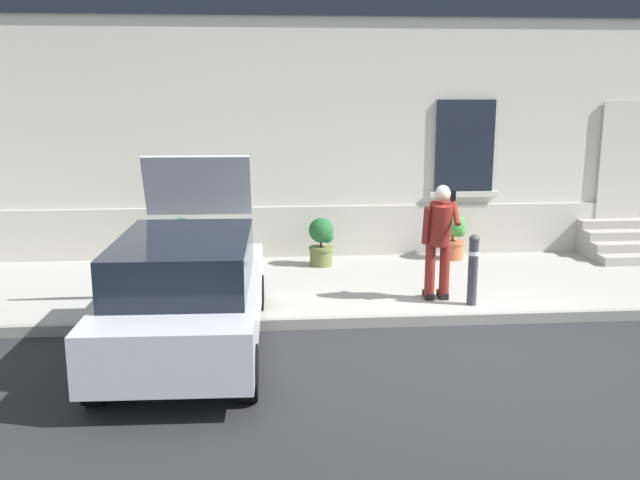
# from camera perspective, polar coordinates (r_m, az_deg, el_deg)

# --- Properties ---
(ground_plane) EXTENTS (80.00, 80.00, 0.00)m
(ground_plane) POSITION_cam_1_polar(r_m,az_deg,el_deg) (9.06, 13.03, -8.75)
(ground_plane) COLOR #232326
(sidewalk) EXTENTS (24.00, 3.60, 0.15)m
(sidewalk) POSITION_cam_1_polar(r_m,az_deg,el_deg) (11.60, 8.88, -3.54)
(sidewalk) COLOR #99968E
(sidewalk) RESTS_ON ground
(curb_edge) EXTENTS (24.00, 0.12, 0.15)m
(curb_edge) POSITION_cam_1_polar(r_m,az_deg,el_deg) (9.88, 11.41, -6.43)
(curb_edge) COLOR gray
(curb_edge) RESTS_ON ground
(building_facade) EXTENTS (24.00, 1.52, 7.50)m
(building_facade) POSITION_cam_1_polar(r_m,az_deg,el_deg) (13.62, 6.93, 14.36)
(building_facade) COLOR beige
(building_facade) RESTS_ON ground
(entrance_stoop) EXTENTS (1.87, 1.28, 0.64)m
(entrance_stoop) POSITION_cam_1_polar(r_m,az_deg,el_deg) (14.29, 24.49, -0.23)
(entrance_stoop) COLOR #9E998E
(entrance_stoop) RESTS_ON sidewalk
(hatchback_car_silver) EXTENTS (1.87, 4.11, 2.34)m
(hatchback_car_silver) POSITION_cam_1_polar(r_m,az_deg,el_deg) (8.60, -10.93, -4.17)
(hatchback_car_silver) COLOR #B7B7BF
(hatchback_car_silver) RESTS_ON ground
(bollard_near_person) EXTENTS (0.15, 0.15, 1.04)m
(bollard_near_person) POSITION_cam_1_polar(r_m,az_deg,el_deg) (10.17, 12.55, -2.21)
(bollard_near_person) COLOR #333338
(bollard_near_person) RESTS_ON sidewalk
(person_on_phone) EXTENTS (0.51, 0.52, 1.74)m
(person_on_phone) POSITION_cam_1_polar(r_m,az_deg,el_deg) (10.19, 9.86, 0.43)
(person_on_phone) COLOR maroon
(person_on_phone) RESTS_ON sidewalk
(planter_cream) EXTENTS (0.44, 0.44, 0.86)m
(planter_cream) POSITION_cam_1_polar(r_m,az_deg,el_deg) (12.47, -11.33, -0.02)
(planter_cream) COLOR beige
(planter_cream) RESTS_ON sidewalk
(planter_olive) EXTENTS (0.44, 0.44, 0.86)m
(planter_olive) POSITION_cam_1_polar(r_m,az_deg,el_deg) (12.21, 0.13, -0.04)
(planter_olive) COLOR #606B38
(planter_olive) RESTS_ON sidewalk
(planter_terracotta) EXTENTS (0.44, 0.44, 0.86)m
(planter_terracotta) POSITION_cam_1_polar(r_m,az_deg,el_deg) (12.94, 10.98, 0.43)
(planter_terracotta) COLOR #B25B38
(planter_terracotta) RESTS_ON sidewalk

